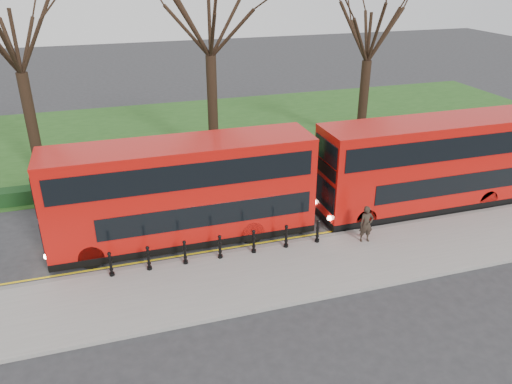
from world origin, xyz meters
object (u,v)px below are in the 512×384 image
object	(u,v)px
pedestrian	(366,224)
bollard_row	(220,247)
bus_rear	(430,165)
bus_lead	(183,193)

from	to	relation	value
pedestrian	bollard_row	bearing A→B (deg)	-177.10
bus_rear	pedestrian	size ratio (longest dim) A/B	6.80
bollard_row	pedestrian	xyz separation A→B (m)	(6.30, -0.55, 0.32)
bollard_row	bus_rear	xyz separation A→B (m)	(10.90, 1.80, 1.59)
bollard_row	bus_rear	distance (m)	11.16
bus_lead	pedestrian	world-z (taller)	bus_lead
bus_rear	pedestrian	bearing A→B (deg)	-152.95
bus_lead	bus_rear	bearing A→B (deg)	-1.79
bus_lead	bus_rear	world-z (taller)	bus_lead
bollard_row	bus_rear	size ratio (longest dim) A/B	0.78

